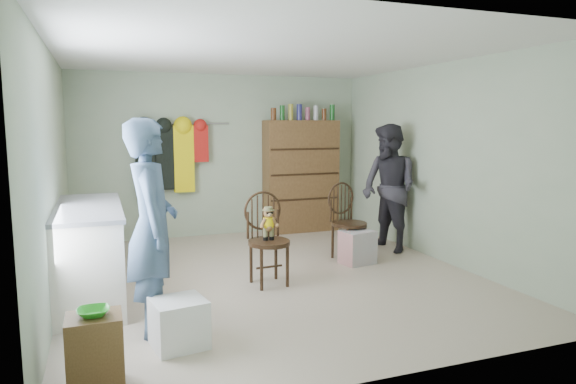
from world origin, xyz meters
name	(u,v)px	position (x,y,z in m)	size (l,w,h in m)	color
ground_plane	(274,277)	(0.00, 0.00, 0.00)	(5.00, 5.00, 0.00)	#C4B39D
room_walls	(259,138)	(0.00, 0.53, 1.58)	(5.00, 5.00, 5.00)	#ABBB9C
counter	(90,252)	(-1.95, 0.00, 0.47)	(0.64, 1.86, 0.94)	silver
stool	(95,353)	(-1.90, -1.96, 0.25)	(0.35, 0.30, 0.50)	brown
bowl	(93,312)	(-1.90, -1.96, 0.53)	(0.21, 0.21, 0.05)	green
plastic_tub	(179,323)	(-1.29, -1.48, 0.19)	(0.40, 0.38, 0.38)	white
chair_front	(267,232)	(-0.14, -0.19, 0.57)	(0.48, 0.48, 1.01)	#3C2515
chair_far	(346,218)	(1.17, 0.49, 0.53)	(0.53, 0.53, 0.99)	#3C2515
striped_bag	(357,247)	(1.18, 0.19, 0.21)	(0.39, 0.31, 0.42)	#E57672
person_left	(152,227)	(-1.43, -1.09, 0.90)	(0.65, 0.43, 1.79)	#435B7C
person_right	(389,188)	(1.88, 0.63, 0.87)	(0.85, 0.66, 1.75)	#2D2B33
dresser	(301,175)	(1.25, 2.30, 0.91)	(1.20, 0.39, 2.05)	brown
coat_rack	(170,157)	(-0.83, 2.38, 1.25)	(1.42, 0.12, 1.09)	#99999E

